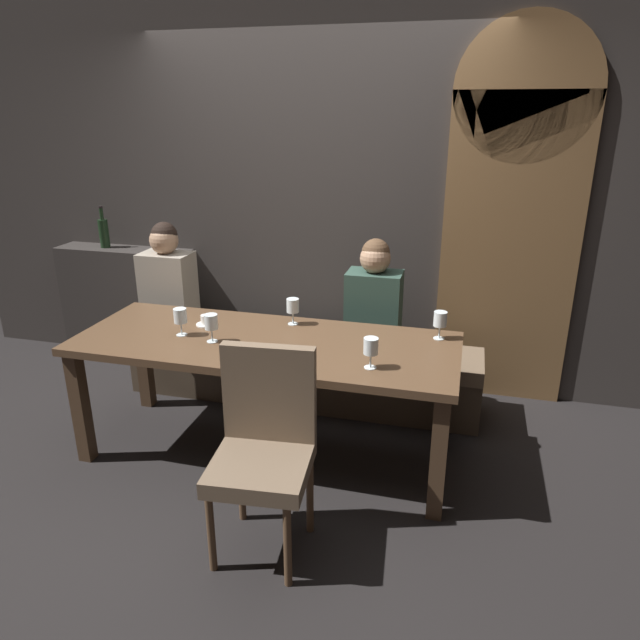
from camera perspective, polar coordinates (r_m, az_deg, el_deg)
The scene contains 18 objects.
ground at distance 3.66m, azimuth -5.08°, elevation -12.78°, with size 9.00×9.00×0.00m, color black.
back_wall_tiled at distance 4.26m, azimuth -0.09°, elevation 13.65°, with size 6.00×0.12×3.00m, color #383330.
arched_door at distance 4.08m, azimuth 18.61°, elevation 10.41°, with size 0.90×0.05×2.55m.
back_counter at distance 4.95m, azimuth -18.26°, elevation 1.39°, with size 1.10×0.28×0.95m, color #2F2B29.
dining_table at distance 3.35m, azimuth -5.42°, elevation -3.38°, with size 2.20×0.84×0.74m.
banquette_bench at distance 4.13m, azimuth -1.93°, elevation -5.01°, with size 2.50×0.44×0.45m.
chair_near_side at distance 2.72m, azimuth -5.52°, elevation -11.66°, with size 0.48×0.48×0.98m.
diner_redhead at distance 4.28m, azimuth -14.83°, elevation 3.79°, with size 0.36×0.24×0.80m.
diner_bearded at distance 3.83m, azimuth 5.36°, elevation 2.16°, with size 0.36×0.24×0.75m.
wine_bottle_dark_red at distance 4.89m, azimuth -20.62°, elevation 8.13°, with size 0.08×0.08×0.33m.
wine_glass_end_right at distance 3.51m, azimuth -2.72°, elevation 1.37°, with size 0.08×0.08×0.16m.
wine_glass_center_back at distance 2.92m, azimuth 5.06°, elevation -2.74°, with size 0.08×0.08×0.16m.
wine_glass_end_left at distance 3.43m, azimuth -13.66°, elevation 0.29°, with size 0.08×0.08×0.16m.
wine_glass_near_left at distance 3.35m, azimuth 11.81°, elevation -0.04°, with size 0.08×0.08×0.16m.
wine_glass_far_left at distance 3.30m, azimuth -10.73°, elevation -0.24°, with size 0.08×0.08×0.16m.
espresso_cup at distance 3.59m, azimuth -11.25°, elevation -0.09°, with size 0.12×0.12×0.06m.
dessert_plate at distance 3.03m, azimuth -4.13°, elevation -3.86°, with size 0.19×0.19×0.05m.
fork_on_table at distance 3.07m, azimuth -6.80°, elevation -3.91°, with size 0.02×0.17×0.01m, color silver.
Camera 1 is at (1.08, -2.88, 1.99)m, focal length 32.32 mm.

